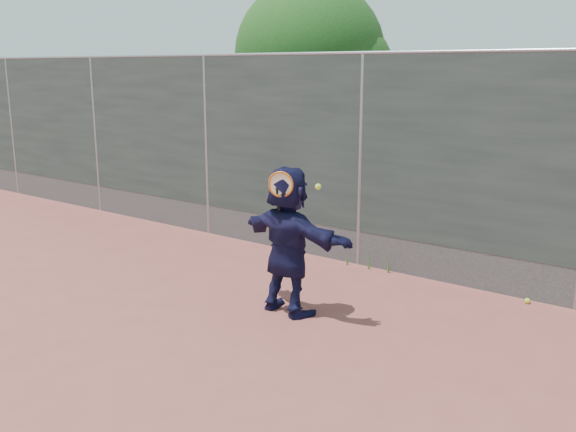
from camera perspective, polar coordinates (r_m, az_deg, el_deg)
The scene contains 7 objects.
ground at distance 6.88m, azimuth -9.19°, elevation -11.20°, with size 80.00×80.00×0.00m, color #9E4C42.
player at distance 7.37m, azimuth 0.00°, elevation -2.19°, with size 1.61×0.51×1.74m, color #141437.
ball_ground at distance 8.40m, azimuth 20.50°, elevation -7.08°, with size 0.07×0.07×0.07m, color #BAEF35.
fence at distance 9.13m, azimuth 6.48°, elevation 5.27°, with size 20.00×0.06×3.03m.
swing_action at distance 7.02m, azimuth -0.34°, elevation 2.67°, with size 0.63×0.17×0.51m.
tree_left at distance 13.15m, azimuth 2.63°, elevation 13.65°, with size 3.15×3.00×4.53m.
weed_clump at distance 9.19m, azimuth 7.47°, elevation -3.95°, with size 0.68×0.07×0.30m.
Camera 1 is at (4.58, -4.29, 2.82)m, focal length 40.00 mm.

